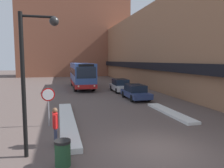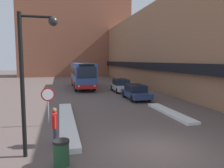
% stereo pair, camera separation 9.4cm
% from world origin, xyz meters
% --- Properties ---
extents(ground_plane, '(160.00, 160.00, 0.00)m').
position_xyz_m(ground_plane, '(0.00, 0.00, 0.00)').
color(ground_plane, brown).
extents(building_row_right, '(5.50, 60.00, 10.95)m').
position_xyz_m(building_row_right, '(9.98, 24.00, 5.45)').
color(building_row_right, '#996B4C').
rests_on(building_row_right, ground_plane).
extents(building_backdrop_far, '(26.00, 8.00, 18.38)m').
position_xyz_m(building_backdrop_far, '(0.00, 46.49, 9.19)').
color(building_backdrop_far, brown).
rests_on(building_backdrop_far, ground_plane).
extents(snow_bank_left, '(0.90, 9.41, 0.24)m').
position_xyz_m(snow_bank_left, '(-3.60, 5.01, 0.12)').
color(snow_bank_left, silver).
rests_on(snow_bank_left, ground_plane).
extents(snow_bank_right, '(0.90, 5.83, 0.18)m').
position_xyz_m(snow_bank_right, '(3.60, 5.57, 0.09)').
color(snow_bank_right, silver).
rests_on(snow_bank_right, ground_plane).
extents(city_bus, '(2.56, 10.15, 3.39)m').
position_xyz_m(city_bus, '(-0.95, 21.49, 1.84)').
color(city_bus, '#335193').
rests_on(city_bus, ground_plane).
extents(parked_car_front, '(1.85, 4.26, 1.41)m').
position_xyz_m(parked_car_front, '(3.20, 11.60, 0.72)').
color(parked_car_front, navy).
rests_on(parked_car_front, ground_plane).
extents(parked_car_middle, '(1.85, 4.21, 1.51)m').
position_xyz_m(parked_car_middle, '(3.20, 16.87, 0.75)').
color(parked_car_middle, silver).
rests_on(parked_car_middle, ground_plane).
extents(stop_sign, '(0.76, 0.08, 2.22)m').
position_xyz_m(stop_sign, '(-4.64, 4.56, 1.61)').
color(stop_sign, gray).
rests_on(stop_sign, ground_plane).
extents(street_lamp, '(1.46, 0.36, 5.56)m').
position_xyz_m(street_lamp, '(-5.04, 0.58, 3.51)').
color(street_lamp, black).
rests_on(street_lamp, ground_plane).
extents(pedestrian, '(0.25, 0.56, 1.73)m').
position_xyz_m(pedestrian, '(-4.24, 1.43, 1.04)').
color(pedestrian, '#333851').
rests_on(pedestrian, ground_plane).
extents(trash_bin, '(0.59, 0.59, 0.95)m').
position_xyz_m(trash_bin, '(-3.97, -0.53, 0.48)').
color(trash_bin, '#234C2D').
rests_on(trash_bin, ground_plane).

